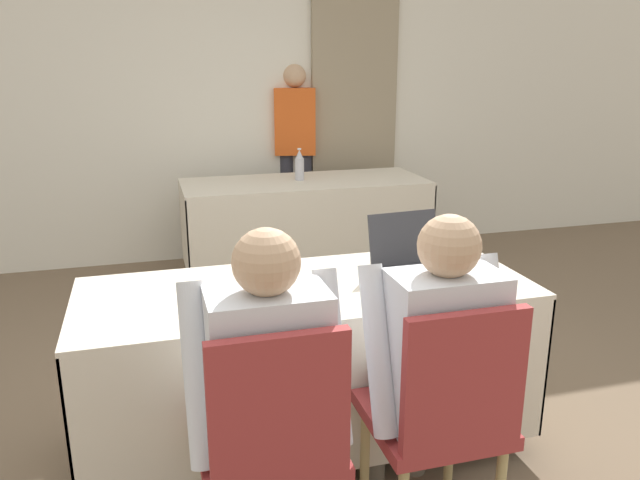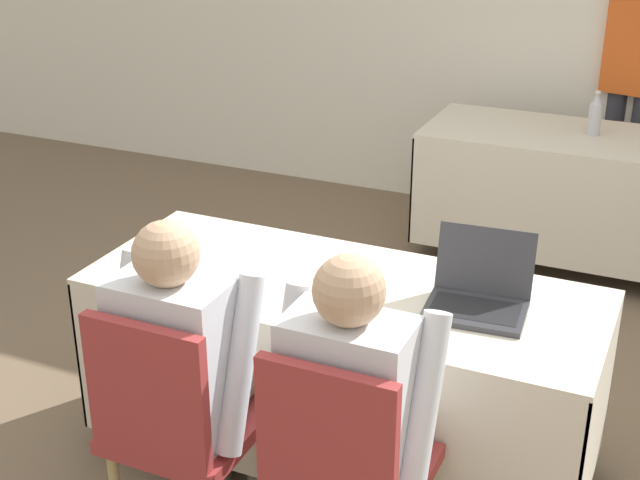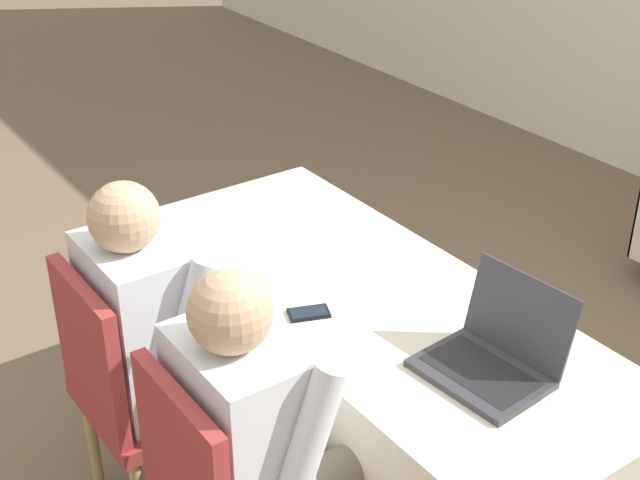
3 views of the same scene
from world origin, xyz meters
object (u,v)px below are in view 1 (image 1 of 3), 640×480
Objects in this scene: cell_phone at (316,305)px; water_bottle at (299,166)px; chair_near_right at (443,412)px; person_red_shirt at (295,147)px; person_white_shirt at (431,355)px; laptop at (414,263)px; chair_near_left at (272,440)px; person_checkered_shirt at (265,378)px.

water_bottle is (0.55, 2.45, 0.10)m from cell_phone.
chair_near_right is 3.56m from person_red_shirt.
person_white_shirt is (0.00, 0.10, 0.16)m from chair_near_right.
chair_near_left is at bearing -142.53° from laptop.
chair_near_right is (-0.24, -2.90, -0.34)m from water_bottle.
person_checkered_shirt is 1.00× the size of person_white_shirt.
person_white_shirt is (-0.24, -2.79, -0.18)m from water_bottle.
person_checkered_shirt reaches higher than laptop.
person_checkered_shirt is (-0.81, -2.79, -0.18)m from water_bottle.
person_red_shirt is at bearing 81.97° from laptop.
cell_phone is 0.47m from person_white_shirt.
chair_near_right is at bearing -110.19° from laptop.
laptop is 0.77m from chair_near_right.
person_white_shirt is (0.57, 0.10, 0.16)m from chair_near_left.
laptop is 1.46× the size of water_bottle.
chair_near_right is 0.78× the size of person_white_shirt.
chair_near_right is at bearing -180.00° from chair_near_left.
cell_phone is 0.12× the size of person_checkered_shirt.
cell_phone is at bearing -55.65° from chair_near_right.
cell_phone is at bearing -158.81° from laptop.
person_white_shirt is (0.31, -0.35, -0.08)m from cell_phone.
chair_near_right is at bearing 90.00° from person_white_shirt.
person_red_shirt reaches higher than person_white_shirt.
person_checkered_shirt is at bearing 0.00° from person_white_shirt.
water_bottle is 2.93m from chair_near_right.
water_bottle is at bearing 84.13° from laptop.
person_red_shirt is (0.93, 3.42, 0.24)m from person_checkered_shirt.
water_bottle is at bearing -94.90° from person_white_shirt.
laptop is 0.30× the size of person_checkered_shirt.
person_checkered_shirt is (-0.77, -0.59, -0.12)m from laptop.
person_red_shirt is (0.17, 2.83, 0.12)m from laptop.
person_white_shirt is at bearing -180.00° from person_checkered_shirt.
chair_near_left is 0.78× the size of person_checkered_shirt.
water_bottle is 0.20× the size of person_checkered_shirt.
cell_phone is (-0.50, -0.24, -0.04)m from laptop.
chair_near_right is 0.60m from person_checkered_shirt.
chair_near_right is at bearing -34.53° from cell_phone.
cell_phone is at bearing -88.53° from person_red_shirt.
chair_near_left is at bearing 90.00° from person_checkered_shirt.
laptop is 0.38× the size of chair_near_left.
laptop is 0.30× the size of person_white_shirt.
laptop is 2.57× the size of cell_phone.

